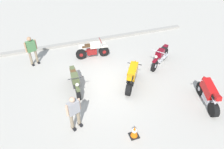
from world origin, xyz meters
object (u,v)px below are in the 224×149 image
(motorcycle_maroon_cruiser, at_px, (161,56))
(motorcycle_cream_vintage, at_px, (92,50))
(person_in_gray_shirt, at_px, (74,111))
(traffic_cone, at_px, (134,132))
(motorcycle_red_sportbike, at_px, (208,94))
(person_in_green_shirt, at_px, (32,49))
(motorcycle_olive_vintage, at_px, (75,81))
(motorcycle_orange_sportbike, at_px, (132,76))

(motorcycle_maroon_cruiser, relative_size, motorcycle_cream_vintage, 0.88)
(person_in_gray_shirt, xyz_separation_m, traffic_cone, (2.01, -1.19, -0.62))
(motorcycle_red_sportbike, xyz_separation_m, person_in_green_shirt, (-7.02, 5.76, 0.36))
(motorcycle_maroon_cruiser, relative_size, person_in_gray_shirt, 1.09)
(motorcycle_maroon_cruiser, height_order, person_in_gray_shirt, person_in_gray_shirt)
(motorcycle_cream_vintage, xyz_separation_m, motorcycle_olive_vintage, (-1.50, -2.51, 0.00))
(motorcycle_cream_vintage, xyz_separation_m, motorcycle_orange_sportbike, (1.15, -3.10, 0.11))
(motorcycle_olive_vintage, relative_size, traffic_cone, 3.68)
(motorcycle_red_sportbike, xyz_separation_m, person_in_gray_shirt, (-5.72, 0.61, 0.29))
(motorcycle_cream_vintage, distance_m, motorcycle_red_sportbike, 6.55)
(motorcycle_red_sportbike, bearing_deg, motorcycle_cream_vintage, 49.78)
(motorcycle_maroon_cruiser, height_order, motorcycle_olive_vintage, motorcycle_maroon_cruiser)
(motorcycle_olive_vintage, relative_size, motorcycle_orange_sportbike, 1.14)
(motorcycle_maroon_cruiser, relative_size, traffic_cone, 3.25)
(motorcycle_maroon_cruiser, bearing_deg, motorcycle_orange_sportbike, -9.75)
(motorcycle_cream_vintage, bearing_deg, traffic_cone, -84.82)
(motorcycle_red_sportbike, bearing_deg, motorcycle_orange_sportbike, 63.98)
(motorcycle_olive_vintage, height_order, motorcycle_orange_sportbike, motorcycle_orange_sportbike)
(motorcycle_maroon_cruiser, xyz_separation_m, motorcycle_cream_vintage, (-3.36, 1.92, -0.03))
(motorcycle_olive_vintage, bearing_deg, motorcycle_maroon_cruiser, 98.20)
(motorcycle_maroon_cruiser, height_order, traffic_cone, motorcycle_maroon_cruiser)
(motorcycle_maroon_cruiser, bearing_deg, person_in_gray_shirt, -10.01)
(motorcycle_olive_vintage, height_order, person_in_green_shirt, person_in_green_shirt)
(motorcycle_cream_vintage, relative_size, motorcycle_red_sportbike, 1.01)
(motorcycle_maroon_cruiser, relative_size, motorcycle_orange_sportbike, 1.01)
(motorcycle_cream_vintage, height_order, traffic_cone, motorcycle_cream_vintage)
(motorcycle_maroon_cruiser, relative_size, motorcycle_red_sportbike, 0.89)
(motorcycle_cream_vintage, bearing_deg, motorcycle_olive_vintage, -116.13)
(motorcycle_olive_vintage, height_order, motorcycle_red_sportbike, motorcycle_red_sportbike)
(motorcycle_maroon_cruiser, bearing_deg, motorcycle_cream_vintage, -67.73)
(motorcycle_olive_vintage, xyz_separation_m, person_in_green_shirt, (-1.75, 2.93, 0.46))
(motorcycle_orange_sportbike, distance_m, person_in_green_shirt, 5.64)
(motorcycle_orange_sportbike, bearing_deg, motorcycle_red_sportbike, -95.56)
(traffic_cone, bearing_deg, motorcycle_orange_sportbike, 68.79)
(person_in_gray_shirt, bearing_deg, motorcycle_maroon_cruiser, 96.57)
(motorcycle_maroon_cruiser, xyz_separation_m, motorcycle_orange_sportbike, (-2.21, -1.19, 0.07))
(traffic_cone, bearing_deg, motorcycle_red_sportbike, 8.85)
(motorcycle_cream_vintage, distance_m, traffic_cone, 5.93)
(motorcycle_maroon_cruiser, xyz_separation_m, motorcycle_red_sportbike, (0.41, -3.43, 0.07))
(person_in_green_shirt, bearing_deg, motorcycle_cream_vintage, 61.62)
(motorcycle_orange_sportbike, bearing_deg, person_in_green_shirt, 86.41)
(person_in_gray_shirt, height_order, traffic_cone, person_in_gray_shirt)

